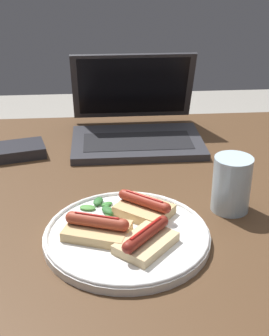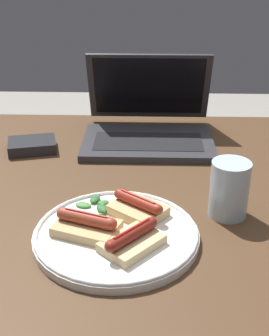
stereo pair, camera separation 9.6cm
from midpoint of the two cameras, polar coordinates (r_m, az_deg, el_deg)
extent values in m
cube|color=#4C331E|center=(1.03, 2.03, -2.89)|extent=(1.08, 0.89, 0.04)
cylinder|color=#4C331E|center=(1.55, -16.41, -8.56)|extent=(0.06, 0.06, 0.67)
cube|color=#2D2D33|center=(1.21, -1.93, 3.08)|extent=(0.34, 0.22, 0.02)
cube|color=black|center=(1.19, -1.91, 3.26)|extent=(0.28, 0.12, 0.00)
cube|color=#2D2D33|center=(1.31, -2.32, 9.85)|extent=(0.34, 0.08, 0.20)
cube|color=black|center=(1.31, -2.31, 9.86)|extent=(0.30, 0.06, 0.17)
cylinder|color=white|center=(0.84, -4.26, -8.47)|extent=(0.30, 0.30, 0.01)
torus|color=white|center=(0.83, -4.28, -7.95)|extent=(0.29, 0.29, 0.01)
cube|color=tan|center=(0.88, -1.93, -5.22)|extent=(0.12, 0.12, 0.02)
cylinder|color=maroon|center=(0.87, -1.95, -4.14)|extent=(0.09, 0.07, 0.02)
sphere|color=maroon|center=(0.90, -4.37, -3.31)|extent=(0.02, 0.02, 0.02)
sphere|color=maroon|center=(0.85, 0.61, -5.01)|extent=(0.02, 0.02, 0.02)
cylinder|color=red|center=(0.87, -1.96, -3.57)|extent=(0.07, 0.05, 0.01)
cube|color=#D6B784|center=(0.79, -2.09, -9.24)|extent=(0.12, 0.12, 0.02)
cylinder|color=maroon|center=(0.78, -2.11, -8.13)|extent=(0.08, 0.09, 0.02)
sphere|color=maroon|center=(0.82, 0.07, -6.61)|extent=(0.02, 0.02, 0.02)
sphere|color=maroon|center=(0.75, -4.49, -9.75)|extent=(0.02, 0.02, 0.02)
cylinder|color=red|center=(0.78, -2.13, -7.50)|extent=(0.06, 0.06, 0.01)
cube|color=tan|center=(0.83, -7.88, -7.70)|extent=(0.13, 0.11, 0.02)
cylinder|color=#9E3D28|center=(0.82, -7.97, -6.55)|extent=(0.10, 0.05, 0.02)
sphere|color=#9E3D28|center=(0.80, -4.86, -7.06)|extent=(0.02, 0.02, 0.02)
sphere|color=#9E3D28|center=(0.84, -10.94, -6.03)|extent=(0.02, 0.02, 0.02)
cylinder|color=red|center=(0.81, -8.02, -5.88)|extent=(0.08, 0.03, 0.01)
ellipsoid|color=#387A33|center=(0.91, -6.41, -4.66)|extent=(0.01, 0.02, 0.01)
ellipsoid|color=#4C8E3D|center=(0.91, -8.77, -4.88)|extent=(0.04, 0.03, 0.01)
ellipsoid|color=#387A33|center=(0.89, -6.18, -5.79)|extent=(0.02, 0.01, 0.00)
ellipsoid|color=#2D662D|center=(0.89, -5.60, -5.50)|extent=(0.02, 0.02, 0.00)
ellipsoid|color=#2D662D|center=(0.89, -6.35, -5.25)|extent=(0.03, 0.04, 0.01)
ellipsoid|color=#2D662D|center=(0.93, -7.41, -4.13)|extent=(0.03, 0.03, 0.01)
ellipsoid|color=#387A33|center=(0.92, -6.38, -4.48)|extent=(0.03, 0.02, 0.01)
cylinder|color=silver|center=(0.91, 8.84, -2.03)|extent=(0.07, 0.07, 0.11)
cube|color=#232328|center=(1.20, -16.00, 2.04)|extent=(0.13, 0.11, 0.03)
camera|label=1|loc=(0.05, -92.86, -1.40)|focal=50.00mm
camera|label=2|loc=(0.05, 87.14, 1.40)|focal=50.00mm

